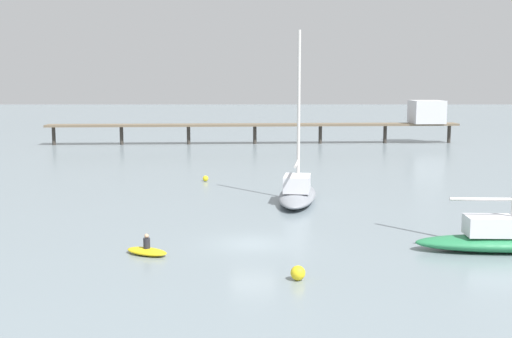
% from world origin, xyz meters
% --- Properties ---
extents(ground_plane, '(400.00, 400.00, 0.00)m').
position_xyz_m(ground_plane, '(0.00, 0.00, 0.00)').
color(ground_plane, gray).
extents(pier, '(58.75, 6.86, 6.15)m').
position_xyz_m(pier, '(13.49, 57.48, 3.64)').
color(pier, brown).
rests_on(pier, ground_plane).
extents(sailboat_gray, '(3.96, 10.23, 12.87)m').
position_xyz_m(sailboat_gray, '(3.32, 12.69, 0.82)').
color(sailboat_gray, gray).
rests_on(sailboat_gray, ground_plane).
extents(sailboat_green, '(9.47, 2.63, 11.85)m').
position_xyz_m(sailboat_green, '(13.39, -1.58, 0.77)').
color(sailboat_green, '#287F4C').
rests_on(sailboat_green, ground_plane).
extents(dinghy_yellow, '(2.68, 2.12, 1.14)m').
position_xyz_m(dinghy_yellow, '(-5.62, -2.31, 0.22)').
color(dinghy_yellow, yellow).
rests_on(dinghy_yellow, ground_plane).
extents(mooring_buoy_far, '(0.52, 0.52, 0.52)m').
position_xyz_m(mooring_buoy_far, '(-4.43, 22.52, 0.26)').
color(mooring_buoy_far, yellow).
rests_on(mooring_buoy_far, ground_plane).
extents(mooring_buoy_inner, '(0.69, 0.69, 0.69)m').
position_xyz_m(mooring_buoy_inner, '(2.11, -6.71, 0.35)').
color(mooring_buoy_inner, yellow).
rests_on(mooring_buoy_inner, ground_plane).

